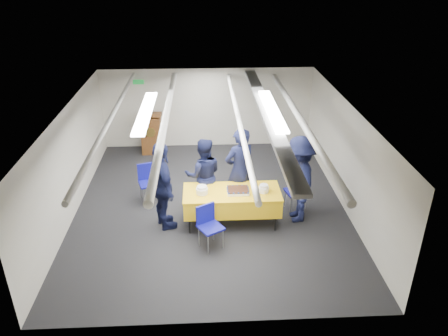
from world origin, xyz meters
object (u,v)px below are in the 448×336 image
(sailor_a, at_px, (240,170))
(sailor_c, at_px, (163,186))
(podium, at_px, (151,132))
(chair_near, at_px, (208,222))
(sailor_d, at_px, (299,180))
(sheet_cake, at_px, (238,191))
(chair_left, at_px, (148,178))
(serving_table, at_px, (232,200))
(sailor_b, at_px, (204,175))
(chair_right, at_px, (299,188))

(sailor_a, bearing_deg, sailor_c, -2.27)
(sailor_a, bearing_deg, podium, -78.29)
(chair_near, xyz_separation_m, sailor_a, (0.71, 1.31, 0.43))
(sailor_c, height_order, sailor_d, sailor_c)
(sheet_cake, height_order, chair_left, chair_left)
(serving_table, height_order, sailor_b, sailor_b)
(serving_table, distance_m, chair_right, 1.60)
(sailor_c, bearing_deg, sailor_d, -108.79)
(sailor_a, relative_size, sailor_d, 1.02)
(serving_table, height_order, chair_right, chair_right)
(chair_near, relative_size, sailor_d, 0.46)
(sailor_c, xyz_separation_m, sailor_d, (2.80, 0.16, -0.01))
(chair_right, bearing_deg, sailor_d, -108.48)
(serving_table, xyz_separation_m, sailor_d, (1.40, 0.11, 0.39))
(serving_table, xyz_separation_m, sailor_a, (0.20, 0.57, 0.41))
(podium, bearing_deg, sailor_b, -65.40)
(serving_table, bearing_deg, chair_right, 17.95)
(serving_table, bearing_deg, sailor_d, 4.68)
(podium, distance_m, chair_near, 4.77)
(sheet_cake, bearing_deg, chair_left, 149.62)
(podium, xyz_separation_m, sailor_d, (3.43, -3.66, 0.33))
(sheet_cake, bearing_deg, sailor_a, 82.06)
(serving_table, relative_size, sailor_b, 1.18)
(sailor_a, relative_size, sailor_b, 1.14)
(serving_table, height_order, sailor_c, sailor_c)
(sheet_cake, distance_m, sailor_a, 0.63)
(podium, distance_m, sailor_a, 3.92)
(chair_left, xyz_separation_m, sailor_d, (3.26, -1.01, 0.42))
(serving_table, distance_m, sailor_d, 1.46)
(podium, xyz_separation_m, chair_right, (3.55, -3.28, -0.08))
(chair_right, height_order, sailor_a, sailor_a)
(sheet_cake, bearing_deg, sailor_b, 137.17)
(sailor_c, bearing_deg, sheet_cake, -111.74)
(sailor_c, bearing_deg, serving_table, -110.21)
(sheet_cake, relative_size, podium, 0.37)
(serving_table, distance_m, chair_left, 2.17)
(sheet_cake, distance_m, podium, 4.38)
(podium, height_order, sailor_d, sailor_d)
(serving_table, relative_size, sailor_c, 1.05)
(chair_left, bearing_deg, serving_table, -31.12)
(chair_near, bearing_deg, sheet_cake, 48.65)
(sailor_a, bearing_deg, sheet_cake, 58.96)
(chair_near, distance_m, chair_right, 2.38)
(sheet_cake, distance_m, sailor_c, 1.53)
(chair_near, xyz_separation_m, sailor_d, (1.90, 0.86, 0.42))
(serving_table, relative_size, podium, 1.60)
(sailor_b, bearing_deg, sailor_d, 164.06)
(podium, bearing_deg, chair_near, -71.39)
(chair_right, xyz_separation_m, sailor_a, (-1.32, 0.07, 0.43))
(sailor_a, height_order, sailor_c, sailor_a)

